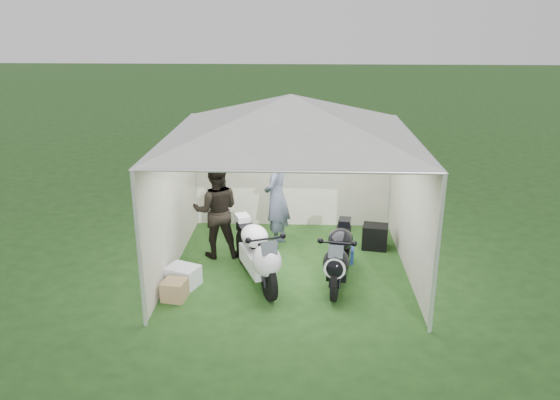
# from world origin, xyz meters

# --- Properties ---
(ground) EXTENTS (80.00, 80.00, 0.00)m
(ground) POSITION_xyz_m (0.00, 0.00, 0.00)
(ground) COLOR #1D3E16
(ground) RESTS_ON ground
(canopy_tent) EXTENTS (5.66, 5.66, 3.00)m
(canopy_tent) POSITION_xyz_m (-0.00, 0.03, 2.58)
(canopy_tent) COLOR silver
(canopy_tent) RESTS_ON ground
(motorcycle_white) EXTENTS (0.98, 1.88, 0.97)m
(motorcycle_white) POSITION_xyz_m (-0.51, -0.63, 0.54)
(motorcycle_white) COLOR black
(motorcycle_white) RESTS_ON ground
(motorcycle_black) EXTENTS (0.60, 1.85, 0.91)m
(motorcycle_black) POSITION_xyz_m (0.81, -0.61, 0.51)
(motorcycle_black) COLOR black
(motorcycle_black) RESTS_ON ground
(paddock_stand) EXTENTS (0.39, 0.28, 0.27)m
(paddock_stand) POSITION_xyz_m (0.95, 0.22, 0.13)
(paddock_stand) COLOR blue
(paddock_stand) RESTS_ON ground
(person_dark_jacket) EXTENTS (0.92, 0.76, 1.74)m
(person_dark_jacket) POSITION_xyz_m (-1.32, 0.41, 0.87)
(person_dark_jacket) COLOR black
(person_dark_jacket) RESTS_ON ground
(person_blue_jacket) EXTENTS (0.64, 0.81, 1.96)m
(person_blue_jacket) POSITION_xyz_m (-0.27, 0.90, 0.98)
(person_blue_jacket) COLOR slate
(person_blue_jacket) RESTS_ON ground
(equipment_box) EXTENTS (0.52, 0.45, 0.46)m
(equipment_box) POSITION_xyz_m (1.58, 0.85, 0.23)
(equipment_box) COLOR black
(equipment_box) RESTS_ON ground
(crate_0) EXTENTS (0.60, 0.54, 0.33)m
(crate_0) POSITION_xyz_m (-1.71, -0.78, 0.16)
(crate_0) COLOR silver
(crate_0) RESTS_ON ground
(crate_1) EXTENTS (0.40, 0.40, 0.31)m
(crate_1) POSITION_xyz_m (-1.75, -1.23, 0.16)
(crate_1) COLOR #92764D
(crate_1) RESTS_ON ground
(crate_2) EXTENTS (0.37, 0.34, 0.22)m
(crate_2) POSITION_xyz_m (-1.75, -0.68, 0.11)
(crate_2) COLOR silver
(crate_2) RESTS_ON ground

